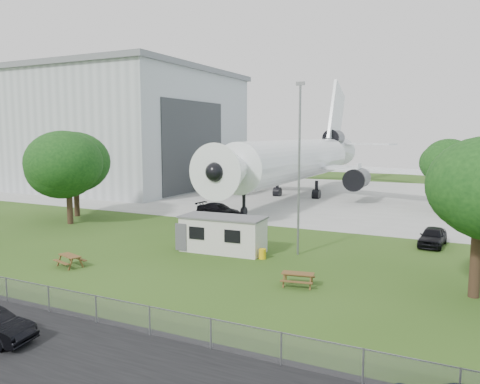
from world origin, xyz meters
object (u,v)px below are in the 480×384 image
at_px(hangar, 97,129).
at_px(picnic_east, 298,286).
at_px(site_cabin, 223,234).
at_px(picnic_west, 70,267).
at_px(airliner, 299,158).

relative_size(hangar, picnic_east, 23.89).
distance_m(site_cabin, picnic_west, 10.66).
relative_size(hangar, airliner, 0.90).
bearing_deg(site_cabin, hangar, 142.51).
bearing_deg(airliner, picnic_west, -93.01).
bearing_deg(hangar, picnic_east, -36.95).
height_order(hangar, picnic_west, hangar).
distance_m(hangar, airliner, 36.21).
xyz_separation_m(picnic_west, picnic_east, (14.58, 2.81, 0.00)).
bearing_deg(site_cabin, picnic_west, -132.02).
relative_size(site_cabin, picnic_east, 3.79).
distance_m(airliner, picnic_east, 38.80).
xyz_separation_m(hangar, picnic_east, (48.50, -36.49, -9.41)).
bearing_deg(picnic_west, picnic_east, 27.61).
xyz_separation_m(hangar, picnic_west, (33.91, -39.30, -9.41)).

